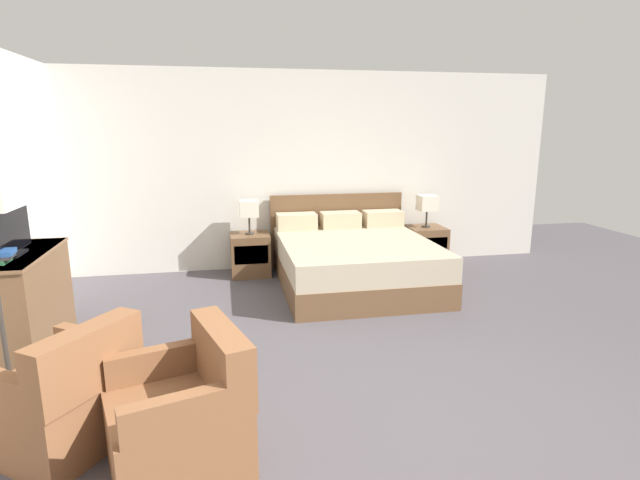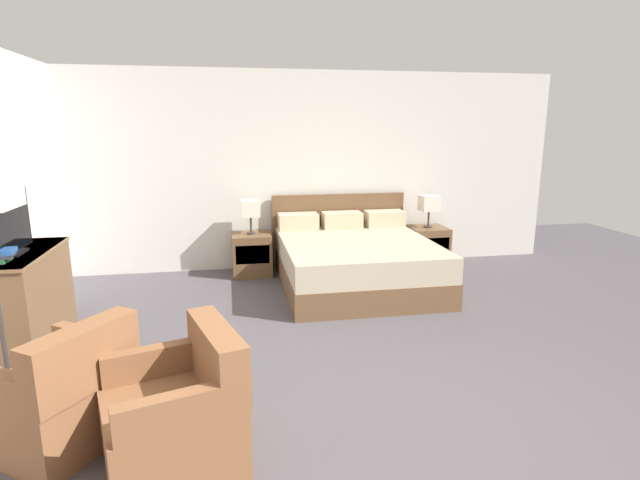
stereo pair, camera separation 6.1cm
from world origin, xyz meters
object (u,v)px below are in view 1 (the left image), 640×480
Objects in this scene: table_lamp_right at (427,204)px; armchair_by_window at (64,400)px; bed at (354,260)px; tv at (7,225)px; dresser at (21,302)px; armchair_companion at (184,417)px; table_lamp_left at (249,209)px; nightstand_right at (425,246)px; nightstand_left at (250,254)px.

table_lamp_right reaches higher than armchair_by_window.
bed is 2.46× the size of tv.
armchair_companion is (1.39, -1.70, -0.15)m from dresser.
tv is at bearing -157.84° from bed.
armchair_by_window is at bearing -133.11° from bed.
table_lamp_left is at bearing 68.88° from armchair_by_window.
armchair_by_window is (-3.59, -3.27, 0.02)m from nightstand_right.
table_lamp_right is 4.70m from dresser.
table_lamp_left is (-1.17, 0.67, 0.54)m from bed.
nightstand_right is 1.23× the size of table_lamp_right.
bed is 4.64× the size of table_lamp_left.
table_lamp_right is at bearing 30.07° from bed.
dresser is 1.56m from armchair_by_window.
tv is 0.93× the size of armchair_companion.
bed is 2.29× the size of armchair_companion.
table_lamp_right is at bearing 0.00° from table_lamp_left.
armchair_companion reaches higher than nightstand_left.
nightstand_right is at bearing 42.28° from armchair_by_window.
table_lamp_left is at bearing 44.87° from tv.
armchair_companion is at bearing -129.00° from table_lamp_right.
nightstand_left is 1.23× the size of table_lamp_left.
dresser reaches higher than nightstand_right.
tv is at bearing -155.60° from nightstand_right.
table_lamp_right is 0.53× the size of tv.
nightstand_right is at bearing -0.04° from table_lamp_left.
bed is 1.45m from table_lamp_left.
nightstand_right is 4.78m from tv.
armchair_by_window is at bearing -63.42° from dresser.
nightstand_left is at bearing 68.87° from armchair_by_window.
table_lamp_right is at bearing 42.29° from armchair_by_window.
bed is at bearing 59.17° from armchair_companion.
nightstand_right is 0.47× the size of dresser.
dresser is (-3.12, -1.21, 0.13)m from bed.
tv is (0.00, -0.06, 0.65)m from dresser.
nightstand_right is 4.69m from dresser.
table_lamp_left is 2.77m from tv.
tv reaches higher than table_lamp_left.
bed is 1.35m from nightstand_right.
armchair_companion is (-2.90, -3.58, 0.02)m from nightstand_right.
tv is (-3.12, -1.27, 0.78)m from bed.
bed is 3.77× the size of nightstand_right.
nightstand_right is at bearing 23.69° from dresser.
tv is at bearing 130.24° from armchair_companion.
nightstand_left is 0.58m from table_lamp_left.
bed reaches higher than table_lamp_right.
table_lamp_left reaches higher than nightstand_left.
bed is 3.46m from tv.
armchair_by_window is at bearing 155.73° from armchair_companion.
armchair_by_window reaches higher than nightstand_left.
tv is (-1.95, -1.94, 0.82)m from nightstand_left.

